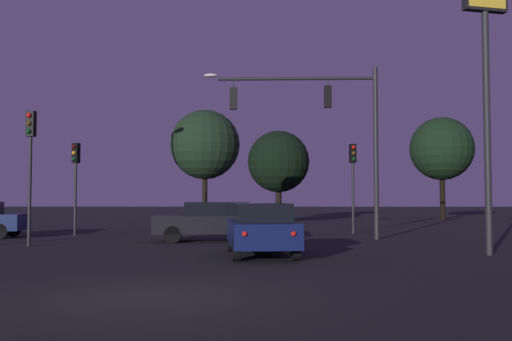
{
  "coord_description": "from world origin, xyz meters",
  "views": [
    {
      "loc": [
        1.92,
        -9.9,
        1.66
      ],
      "look_at": [
        1.7,
        15.05,
        2.86
      ],
      "focal_mm": 40.78,
      "sensor_mm": 36.0,
      "label": 1
    }
  ],
  "objects_px": {
    "car_crossing_left": "(214,221)",
    "tree_center_horizon": "(279,162)",
    "tree_left_far": "(205,145)",
    "traffic_signal_mast_arm": "(325,118)",
    "traffic_light_corner_left": "(30,151)",
    "traffic_light_median": "(353,170)",
    "tree_behind_sign": "(442,149)",
    "car_nearside_lane": "(261,228)",
    "traffic_light_corner_right": "(76,170)",
    "store_sign_illuminated": "(486,55)"
  },
  "relations": [
    {
      "from": "car_crossing_left",
      "to": "tree_center_horizon",
      "type": "height_order",
      "value": "tree_center_horizon"
    },
    {
      "from": "tree_left_far",
      "to": "tree_center_horizon",
      "type": "height_order",
      "value": "tree_center_horizon"
    },
    {
      "from": "traffic_signal_mast_arm",
      "to": "traffic_light_corner_left",
      "type": "relative_size",
      "value": 1.51
    },
    {
      "from": "traffic_light_corner_left",
      "to": "traffic_light_median",
      "type": "relative_size",
      "value": 1.11
    },
    {
      "from": "traffic_signal_mast_arm",
      "to": "tree_behind_sign",
      "type": "xyz_separation_m",
      "value": [
        11.58,
        21.98,
        0.62
      ]
    },
    {
      "from": "car_nearside_lane",
      "to": "car_crossing_left",
      "type": "bearing_deg",
      "value": 108.11
    },
    {
      "from": "tree_left_far",
      "to": "tree_center_horizon",
      "type": "bearing_deg",
      "value": 73.38
    },
    {
      "from": "tree_behind_sign",
      "to": "tree_center_horizon",
      "type": "xyz_separation_m",
      "value": [
        -12.83,
        1.05,
        -0.94
      ]
    },
    {
      "from": "traffic_light_corner_right",
      "to": "traffic_light_median",
      "type": "bearing_deg",
      "value": 7.44
    },
    {
      "from": "car_crossing_left",
      "to": "tree_center_horizon",
      "type": "xyz_separation_m",
      "value": [
        3.24,
        24.13,
        3.82
      ]
    },
    {
      "from": "traffic_signal_mast_arm",
      "to": "tree_center_horizon",
      "type": "relative_size",
      "value": 1.0
    },
    {
      "from": "traffic_light_median",
      "to": "car_crossing_left",
      "type": "height_order",
      "value": "traffic_light_median"
    },
    {
      "from": "car_nearside_lane",
      "to": "tree_behind_sign",
      "type": "height_order",
      "value": "tree_behind_sign"
    },
    {
      "from": "tree_left_far",
      "to": "traffic_light_median",
      "type": "bearing_deg",
      "value": -29.14
    },
    {
      "from": "tree_center_horizon",
      "to": "traffic_light_median",
      "type": "bearing_deg",
      "value": -81.2
    },
    {
      "from": "tree_left_far",
      "to": "tree_center_horizon",
      "type": "relative_size",
      "value": 0.92
    },
    {
      "from": "store_sign_illuminated",
      "to": "tree_behind_sign",
      "type": "bearing_deg",
      "value": 75.22
    },
    {
      "from": "car_crossing_left",
      "to": "tree_left_far",
      "type": "xyz_separation_m",
      "value": [
        -1.24,
        9.12,
        3.81
      ]
    },
    {
      "from": "traffic_light_corner_right",
      "to": "store_sign_illuminated",
      "type": "distance_m",
      "value": 17.64
    },
    {
      "from": "car_crossing_left",
      "to": "tree_left_far",
      "type": "relative_size",
      "value": 0.73
    },
    {
      "from": "tree_behind_sign",
      "to": "car_nearside_lane",
      "type": "bearing_deg",
      "value": -116.35
    },
    {
      "from": "traffic_light_corner_left",
      "to": "tree_left_far",
      "type": "bearing_deg",
      "value": 66.45
    },
    {
      "from": "store_sign_illuminated",
      "to": "car_crossing_left",
      "type": "bearing_deg",
      "value": 147.57
    },
    {
      "from": "car_nearside_lane",
      "to": "tree_behind_sign",
      "type": "relative_size",
      "value": 0.56
    },
    {
      "from": "traffic_signal_mast_arm",
      "to": "car_crossing_left",
      "type": "height_order",
      "value": "traffic_signal_mast_arm"
    },
    {
      "from": "car_crossing_left",
      "to": "tree_behind_sign",
      "type": "xyz_separation_m",
      "value": [
        16.07,
        23.08,
        4.77
      ]
    },
    {
      "from": "car_crossing_left",
      "to": "car_nearside_lane",
      "type": "bearing_deg",
      "value": -71.89
    },
    {
      "from": "traffic_signal_mast_arm",
      "to": "traffic_light_median",
      "type": "height_order",
      "value": "traffic_signal_mast_arm"
    },
    {
      "from": "traffic_light_corner_left",
      "to": "car_crossing_left",
      "type": "bearing_deg",
      "value": 20.88
    },
    {
      "from": "store_sign_illuminated",
      "to": "tree_behind_sign",
      "type": "distance_m",
      "value": 29.49
    },
    {
      "from": "traffic_light_corner_left",
      "to": "traffic_light_corner_right",
      "type": "bearing_deg",
      "value": 92.29
    },
    {
      "from": "car_nearside_lane",
      "to": "traffic_signal_mast_arm",
      "type": "bearing_deg",
      "value": 68.59
    },
    {
      "from": "car_crossing_left",
      "to": "tree_behind_sign",
      "type": "bearing_deg",
      "value": 55.15
    },
    {
      "from": "car_crossing_left",
      "to": "tree_left_far",
      "type": "bearing_deg",
      "value": 97.72
    },
    {
      "from": "tree_behind_sign",
      "to": "tree_left_far",
      "type": "relative_size",
      "value": 1.24
    },
    {
      "from": "car_nearside_lane",
      "to": "store_sign_illuminated",
      "type": "relative_size",
      "value": 0.55
    },
    {
      "from": "tree_center_horizon",
      "to": "traffic_signal_mast_arm",
      "type": "bearing_deg",
      "value": -86.9
    },
    {
      "from": "tree_center_horizon",
      "to": "car_crossing_left",
      "type": "bearing_deg",
      "value": -97.66
    },
    {
      "from": "traffic_light_median",
      "to": "traffic_light_corner_left",
      "type": "bearing_deg",
      "value": -149.46
    },
    {
      "from": "traffic_light_corner_right",
      "to": "tree_behind_sign",
      "type": "bearing_deg",
      "value": 41.24
    },
    {
      "from": "traffic_light_median",
      "to": "car_nearside_lane",
      "type": "relative_size",
      "value": 0.94
    },
    {
      "from": "traffic_light_corner_left",
      "to": "car_crossing_left",
      "type": "xyz_separation_m",
      "value": [
        6.25,
        2.38,
        -2.54
      ]
    },
    {
      "from": "traffic_light_corner_left",
      "to": "tree_center_horizon",
      "type": "xyz_separation_m",
      "value": [
        9.49,
        26.51,
        1.29
      ]
    },
    {
      "from": "tree_center_horizon",
      "to": "tree_left_far",
      "type": "bearing_deg",
      "value": -106.62
    },
    {
      "from": "tree_left_far",
      "to": "store_sign_illuminated",
      "type": "bearing_deg",
      "value": -56.08
    },
    {
      "from": "store_sign_illuminated",
      "to": "tree_behind_sign",
      "type": "relative_size",
      "value": 1.02
    },
    {
      "from": "tree_behind_sign",
      "to": "traffic_light_corner_left",
      "type": "bearing_deg",
      "value": -131.24
    },
    {
      "from": "car_nearside_lane",
      "to": "tree_center_horizon",
      "type": "relative_size",
      "value": 0.64
    },
    {
      "from": "car_crossing_left",
      "to": "tree_center_horizon",
      "type": "relative_size",
      "value": 0.66
    },
    {
      "from": "traffic_light_median",
      "to": "store_sign_illuminated",
      "type": "bearing_deg",
      "value": -77.33
    }
  ]
}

